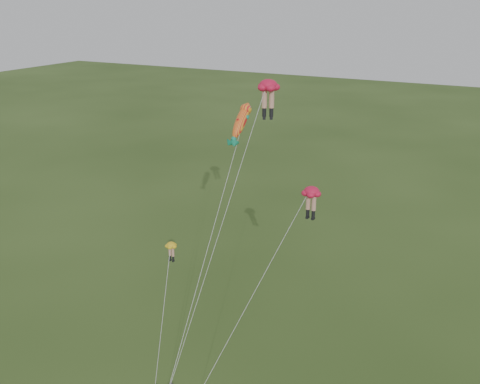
% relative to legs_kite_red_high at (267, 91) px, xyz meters
% --- Properties ---
extents(ground, '(300.00, 300.00, 0.00)m').
position_rel_legs_kite_red_high_xyz_m(ground, '(-1.83, -8.19, -19.16)').
color(ground, '#2A4017').
rests_on(ground, ground).
extents(legs_kite_red_high, '(3.70, 11.45, 20.01)m').
position_rel_legs_kite_red_high_xyz_m(legs_kite_red_high, '(0.00, 0.00, 0.00)').
color(legs_kite_red_high, red).
rests_on(legs_kite_red_high, ground).
extents(legs_kite_red_mid, '(5.08, 9.83, 12.87)m').
position_rel_legs_kite_red_high_xyz_m(legs_kite_red_mid, '(3.85, -0.90, -7.02)').
color(legs_kite_red_mid, red).
rests_on(legs_kite_red_mid, ground).
extents(legs_kite_yellow, '(1.43, 4.57, 9.37)m').
position_rel_legs_kite_red_high_xyz_m(legs_kite_yellow, '(-4.05, -7.05, -10.66)').
color(legs_kite_yellow, gold).
rests_on(legs_kite_yellow, ground).
extents(fish_kite, '(1.24, 12.45, 18.30)m').
position_rel_legs_kite_red_high_xyz_m(fish_kite, '(-2.06, -0.07, -2.43)').
color(fish_kite, '#FFA620').
rests_on(fish_kite, ground).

